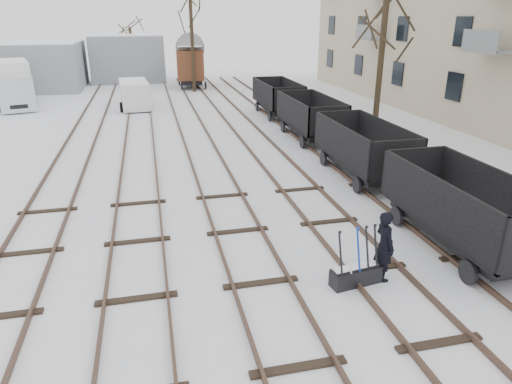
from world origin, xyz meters
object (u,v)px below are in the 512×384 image
ground_frame (356,274)px  lorry (13,83)px  worker (384,246)px  box_van_wagon (191,63)px  panel_van (135,94)px  freight_wagon_a (462,220)px

ground_frame → lorry: 31.25m
worker → box_van_wagon: 34.62m
box_van_wagon → worker: bearing=-81.2°
worker → box_van_wagon: size_ratio=0.36×
ground_frame → panel_van: bearing=93.7°
freight_wagon_a → ground_frame: bearing=-163.0°
box_van_wagon → panel_van: bearing=-111.1°
worker → freight_wagon_a: 3.13m
lorry → panel_van: (8.53, -2.75, -0.64)m
box_van_wagon → lorry: 15.19m
freight_wagon_a → box_van_wagon: size_ratio=1.05×
lorry → ground_frame: bearing=-78.7°
worker → lorry: lorry is taller
worker → ground_frame: bearing=92.3°
ground_frame → worker: 0.99m
worker → panel_van: size_ratio=0.41×
ground_frame → box_van_wagon: 34.73m
freight_wagon_a → panel_van: bearing=111.2°
worker → box_van_wagon: box_van_wagon is taller
lorry → box_van_wagon: bearing=11.1°
freight_wagon_a → panel_van: (-9.30, 23.96, 0.15)m
box_van_wagon → ground_frame: bearing=-82.4°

